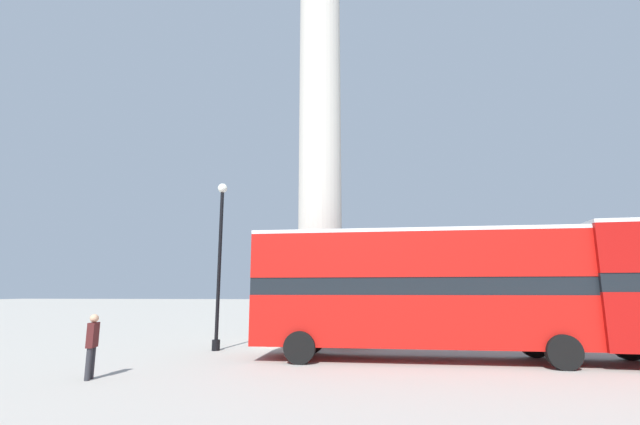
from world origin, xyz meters
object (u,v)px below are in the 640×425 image
object	(u,v)px
street_lamp	(219,261)
pedestrian_near_lamp	(92,343)
equestrian_statue	(569,305)
bus_b	(420,288)
monument_column	(320,163)

from	to	relation	value
street_lamp	pedestrian_near_lamp	distance (m)	6.28
equestrian_statue	bus_b	bearing A→B (deg)	-151.70
bus_b	pedestrian_near_lamp	world-z (taller)	bus_b
street_lamp	monument_column	bearing A→B (deg)	44.83
monument_column	equestrian_statue	world-z (taller)	monument_column
monument_column	equestrian_statue	bearing A→B (deg)	11.18
bus_b	street_lamp	xyz separation A→B (m)	(-7.55, 1.60, 1.06)
pedestrian_near_lamp	equestrian_statue	bearing A→B (deg)	-69.95
monument_column	street_lamp	distance (m)	7.13
bus_b	pedestrian_near_lamp	size ratio (longest dim) A/B	6.79
street_lamp	pedestrian_near_lamp	xyz separation A→B (m)	(-1.35, -5.60, -2.49)
street_lamp	pedestrian_near_lamp	bearing A→B (deg)	-103.59
bus_b	monument_column	bearing A→B (deg)	128.72
bus_b	equestrian_statue	distance (m)	10.98
monument_column	pedestrian_near_lamp	world-z (taller)	monument_column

